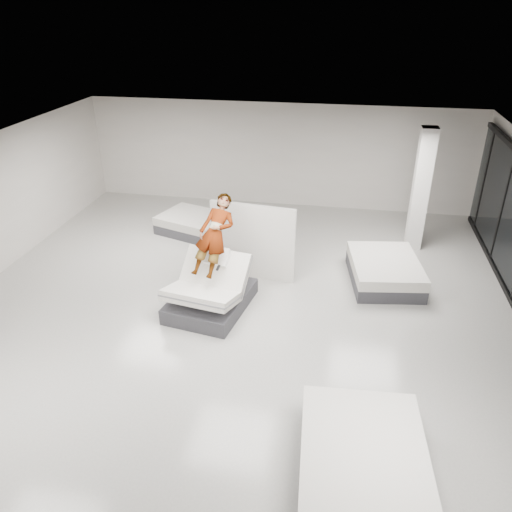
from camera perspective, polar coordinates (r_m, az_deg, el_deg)
name	(u,v)px	position (r m, az deg, el deg)	size (l,w,h in m)	color
room	(227,257)	(9.42, -3.33, -0.14)	(14.00, 14.04, 3.20)	#B4B2AA
hero_bed	(210,293)	(10.66, -5.26, -4.22)	(1.75, 2.14, 1.25)	#3A3A3F
person	(215,249)	(10.48, -4.71, 0.82)	(0.66, 0.43, 1.81)	slate
remote	(218,268)	(10.23, -4.35, -1.35)	(0.05, 0.14, 0.03)	black
divider_panel	(252,242)	(11.58, -0.41, 1.65)	(2.02, 0.09, 1.84)	silver
flat_bed_right_far	(384,271)	(12.04, 14.47, -1.66)	(1.80, 2.23, 0.56)	#3A3A3F
flat_bed_right_near	(362,464)	(7.49, 12.04, -22.23)	(1.82, 2.34, 0.62)	#3A3A3F
flat_bed_left_far	(194,224)	(14.30, -7.10, 3.68)	(2.18, 1.89, 0.50)	#3A3A3F
column	(421,190)	(13.48, 18.29, 7.16)	(0.40, 0.40, 3.20)	silver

